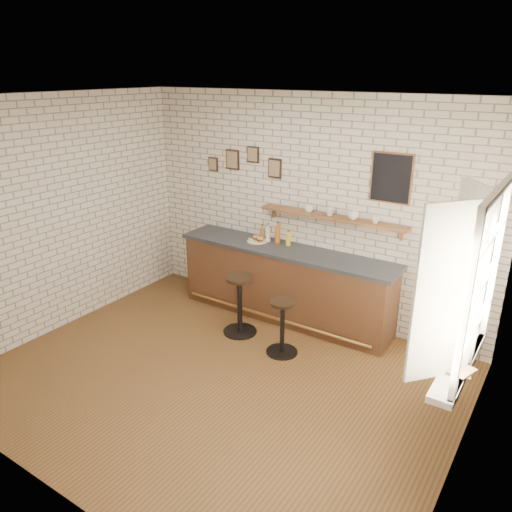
% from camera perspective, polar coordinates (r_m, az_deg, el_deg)
% --- Properties ---
extents(ground, '(5.00, 5.00, 0.00)m').
position_cam_1_polar(ground, '(5.77, -4.34, -13.77)').
color(ground, brown).
rests_on(ground, ground).
extents(bar_counter, '(3.10, 0.65, 1.01)m').
position_cam_1_polar(bar_counter, '(6.83, 3.32, -3.11)').
color(bar_counter, '#50311D').
rests_on(bar_counter, ground).
extents(sandwich_plate, '(0.28, 0.28, 0.01)m').
position_cam_1_polar(sandwich_plate, '(6.90, 0.17, 1.74)').
color(sandwich_plate, white).
rests_on(sandwich_plate, bar_counter).
extents(ciabatta_sandwich, '(0.21, 0.14, 0.07)m').
position_cam_1_polar(ciabatta_sandwich, '(6.89, 0.23, 2.03)').
color(ciabatta_sandwich, tan).
rests_on(ciabatta_sandwich, sandwich_plate).
extents(potato_chips, '(0.26, 0.18, 0.00)m').
position_cam_1_polar(potato_chips, '(6.91, 0.07, 1.81)').
color(potato_chips, gold).
rests_on(potato_chips, sandwich_plate).
extents(bitters_bottle_brown, '(0.07, 0.07, 0.23)m').
position_cam_1_polar(bitters_bottle_brown, '(6.93, 0.73, 2.57)').
color(bitters_bottle_brown, brown).
rests_on(bitters_bottle_brown, bar_counter).
extents(bitters_bottle_white, '(0.07, 0.07, 0.25)m').
position_cam_1_polar(bitters_bottle_white, '(6.88, 1.40, 2.52)').
color(bitters_bottle_white, silver).
rests_on(bitters_bottle_white, bar_counter).
extents(bitters_bottle_amber, '(0.07, 0.07, 0.31)m').
position_cam_1_polar(bitters_bottle_amber, '(6.80, 2.49, 2.48)').
color(bitters_bottle_amber, '#A2531A').
rests_on(bitters_bottle_amber, bar_counter).
extents(condiment_bottle_yellow, '(0.07, 0.07, 0.21)m').
position_cam_1_polar(condiment_bottle_yellow, '(6.73, 3.73, 1.92)').
color(condiment_bottle_yellow, yellow).
rests_on(condiment_bottle_yellow, bar_counter).
extents(bar_stool_left, '(0.44, 0.44, 0.79)m').
position_cam_1_polar(bar_stool_left, '(6.45, -1.89, -5.38)').
color(bar_stool_left, black).
rests_on(bar_stool_left, ground).
extents(bar_stool_right, '(0.38, 0.38, 0.69)m').
position_cam_1_polar(bar_stool_right, '(6.03, 3.03, -7.93)').
color(bar_stool_right, black).
rests_on(bar_stool_right, ground).
extents(wall_shelf, '(2.00, 0.18, 0.18)m').
position_cam_1_polar(wall_shelf, '(6.43, 8.61, 4.38)').
color(wall_shelf, brown).
rests_on(wall_shelf, ground).
extents(shelf_cup_a, '(0.16, 0.16, 0.09)m').
position_cam_1_polar(shelf_cup_a, '(6.55, 6.07, 5.41)').
color(shelf_cup_a, white).
rests_on(shelf_cup_a, wall_shelf).
extents(shelf_cup_b, '(0.13, 0.13, 0.10)m').
position_cam_1_polar(shelf_cup_b, '(6.42, 8.43, 5.02)').
color(shelf_cup_b, white).
rests_on(shelf_cup_b, wall_shelf).
extents(shelf_cup_c, '(0.18, 0.18, 0.11)m').
position_cam_1_polar(shelf_cup_c, '(6.30, 11.02, 4.61)').
color(shelf_cup_c, white).
rests_on(shelf_cup_c, wall_shelf).
extents(shelf_cup_d, '(0.10, 0.10, 0.09)m').
position_cam_1_polar(shelf_cup_d, '(6.20, 13.51, 4.05)').
color(shelf_cup_d, white).
rests_on(shelf_cup_d, wall_shelf).
extents(back_wall_decor, '(2.96, 0.02, 0.56)m').
position_cam_1_polar(back_wall_decor, '(6.44, 7.77, 9.65)').
color(back_wall_decor, black).
rests_on(back_wall_decor, ground).
extents(window_sill, '(0.20, 1.35, 0.06)m').
position_cam_1_polar(window_sill, '(4.69, 22.24, -11.19)').
color(window_sill, white).
rests_on(window_sill, ground).
extents(casement_window, '(0.40, 1.30, 1.56)m').
position_cam_1_polar(casement_window, '(4.37, 23.01, -2.64)').
color(casement_window, white).
rests_on(casement_window, ground).
extents(book_lower, '(0.18, 0.22, 0.02)m').
position_cam_1_polar(book_lower, '(4.50, 21.46, -11.97)').
color(book_lower, tan).
rests_on(book_lower, window_sill).
extents(book_upper, '(0.22, 0.26, 0.02)m').
position_cam_1_polar(book_upper, '(4.51, 21.55, -11.64)').
color(book_upper, tan).
rests_on(book_upper, book_lower).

